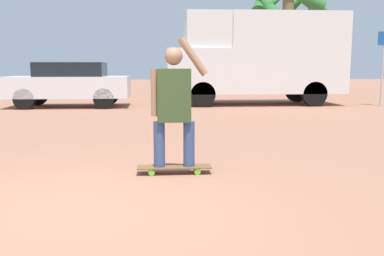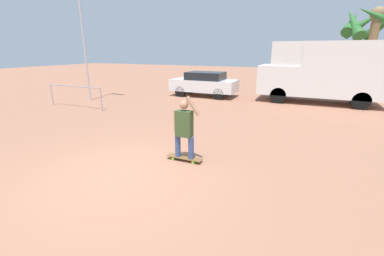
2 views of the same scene
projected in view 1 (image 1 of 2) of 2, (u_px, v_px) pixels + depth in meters
The scene contains 7 objects.
ground_plane at pixel (80, 211), 3.96m from camera, with size 80.00×80.00×0.00m, color #A36B51.
skateboard at pixel (174, 168), 5.33m from camera, with size 0.92×0.23×0.09m.
person_skateboarder at pixel (174, 101), 5.21m from camera, with size 0.70×0.22×1.59m.
camper_van at pixel (258, 56), 14.87m from camera, with size 6.05×2.09×3.12m.
parked_car_white at pixel (69, 83), 14.01m from camera, with size 3.93×1.73×1.45m.
palm_tree_near_van at pixel (288, 5), 20.86m from camera, with size 4.18×4.36×5.60m.
street_sign at pixel (383, 59), 14.11m from camera, with size 0.44×0.06×2.46m.
Camera 1 is at (0.74, -3.88, 1.33)m, focal length 40.00 mm.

